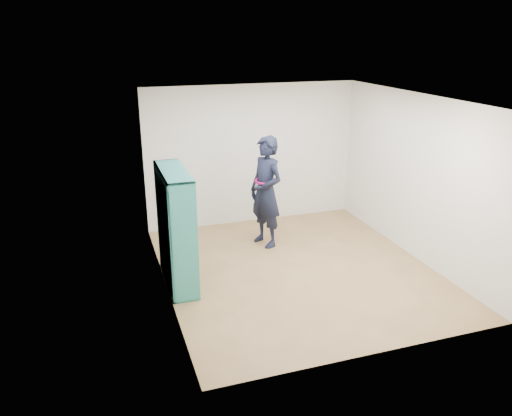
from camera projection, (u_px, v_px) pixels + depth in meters
name	position (u px, v px, depth m)	size (l,w,h in m)	color
floor	(297.00, 270.00, 7.72)	(4.50, 4.50, 0.00)	olive
ceiling	(302.00, 99.00, 6.84)	(4.50, 4.50, 0.00)	white
wall_left	(162.00, 204.00, 6.69)	(0.02, 4.50, 2.60)	silver
wall_right	(416.00, 178.00, 7.87)	(0.02, 4.50, 2.60)	silver
wall_back	(252.00, 155.00, 9.29)	(4.00, 0.02, 2.60)	silver
wall_front	(383.00, 250.00, 5.27)	(4.00, 0.02, 2.60)	silver
bookshelf	(174.00, 230.00, 7.06)	(0.37, 1.27, 1.70)	teal
person	(266.00, 192.00, 8.33)	(0.66, 0.80, 1.89)	black
smartphone	(257.00, 185.00, 8.26)	(0.05, 0.09, 0.12)	silver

